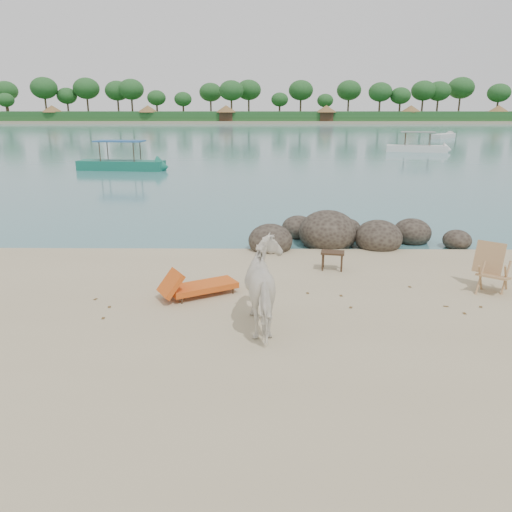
{
  "coord_description": "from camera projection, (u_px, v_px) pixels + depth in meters",
  "views": [
    {
      "loc": [
        -0.59,
        -7.53,
        3.82
      ],
      "look_at": [
        -0.71,
        2.0,
        1.0
      ],
      "focal_mm": 35.0,
      "sensor_mm": 36.0,
      "label": 1
    }
  ],
  "objects": [
    {
      "name": "far_shore",
      "position": [
        264.0,
        120.0,
        171.29
      ],
      "size": [
        420.0,
        90.0,
        1.4
      ],
      "primitive_type": "cube",
      "color": "tan",
      "rests_on": "ground"
    },
    {
      "name": "boat_far",
      "position": [
        444.0,
        135.0,
        67.67
      ],
      "size": [
        4.96,
        5.56,
        0.71
      ],
      "primitive_type": null,
      "rotation": [
        0.0,
        0.0,
        0.87
      ],
      "color": "silver",
      "rests_on": "water"
    },
    {
      "name": "boat_near",
      "position": [
        120.0,
        145.0,
        32.22
      ],
      "size": [
        6.43,
        2.14,
        3.07
      ],
      "primitive_type": null,
      "rotation": [
        0.0,
        0.0,
        -0.12
      ],
      "color": "#146550",
      "rests_on": "water"
    },
    {
      "name": "cow",
      "position": [
        269.0,
        288.0,
        8.83
      ],
      "size": [
        1.11,
        1.94,
        1.55
      ],
      "primitive_type": "imported",
      "rotation": [
        0.0,
        0.0,
        3.3
      ],
      "color": "white",
      "rests_on": "ground"
    },
    {
      "name": "lounge_chair",
      "position": [
        203.0,
        284.0,
        10.52
      ],
      "size": [
        1.85,
        1.42,
        0.53
      ],
      "primitive_type": null,
      "rotation": [
        0.0,
        0.0,
        0.52
      ],
      "color": "red",
      "rests_on": "ground"
    },
    {
      "name": "water",
      "position": [
        265.0,
        130.0,
        94.59
      ],
      "size": [
        400.0,
        400.0,
        0.0
      ],
      "primitive_type": "plane",
      "color": "#3C6E79",
      "rests_on": "ground"
    },
    {
      "name": "dead_leaves",
      "position": [
        328.0,
        314.0,
        9.65
      ],
      "size": [
        7.94,
        6.52,
        0.0
      ],
      "color": "brown",
      "rests_on": "ground"
    },
    {
      "name": "deck_chair",
      "position": [
        494.0,
        270.0,
        10.62
      ],
      "size": [
        0.96,
        0.97,
        1.02
      ],
      "primitive_type": null,
      "rotation": [
        0.0,
        0.0,
        -0.66
      ],
      "color": "tan",
      "rests_on": "ground"
    },
    {
      "name": "boulders",
      "position": [
        341.0,
        235.0,
        14.68
      ],
      "size": [
        6.43,
        3.03,
        1.28
      ],
      "rotation": [
        0.0,
        0.0,
        -0.28
      ],
      "color": "black",
      "rests_on": "ground"
    },
    {
      "name": "far_scenery",
      "position": [
        265.0,
        111.0,
        138.47
      ],
      "size": [
        420.0,
        18.0,
        9.5
      ],
      "color": "#1E4C1E",
      "rests_on": "ground"
    },
    {
      "name": "boat_mid",
      "position": [
        418.0,
        135.0,
        46.03
      ],
      "size": [
        6.24,
        2.75,
        2.97
      ],
      "primitive_type": null,
      "rotation": [
        0.0,
        0.0,
        -0.24
      ],
      "color": "silver",
      "rests_on": "water"
    },
    {
      "name": "side_table",
      "position": [
        332.0,
        262.0,
        12.17
      ],
      "size": [
        0.62,
        0.46,
        0.45
      ],
      "primitive_type": null,
      "rotation": [
        0.0,
        0.0,
        -0.18
      ],
      "color": "#2F2312",
      "rests_on": "ground"
    }
  ]
}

